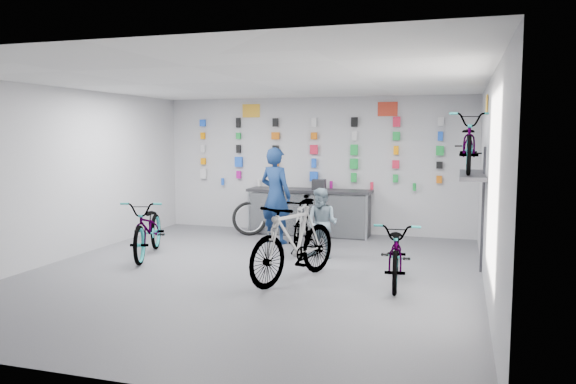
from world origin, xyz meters
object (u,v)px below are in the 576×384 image
(bike_left, at_px, (149,228))
(clerk, at_px, (276,195))
(counter, at_px, (309,213))
(bike_right, at_px, (397,252))
(bike_service, at_px, (303,224))
(customer, at_px, (322,223))
(bike_center, at_px, (294,241))

(bike_left, relative_size, clerk, 1.03)
(clerk, bearing_deg, counter, -92.94)
(bike_right, relative_size, bike_service, 1.06)
(customer, bearing_deg, bike_right, -29.06)
(counter, height_order, bike_center, bike_center)
(bike_left, relative_size, bike_right, 1.09)
(customer, bearing_deg, bike_service, 149.24)
(clerk, bearing_deg, customer, 157.27)
(bike_right, distance_m, customer, 1.99)
(bike_service, distance_m, clerk, 1.07)
(counter, relative_size, bike_left, 1.35)
(bike_service, relative_size, clerk, 0.89)
(bike_right, relative_size, customer, 1.47)
(bike_left, relative_size, bike_center, 0.99)
(clerk, bearing_deg, bike_right, 156.58)
(counter, distance_m, bike_service, 1.70)
(bike_left, relative_size, bike_service, 1.16)
(bike_center, height_order, customer, customer)
(bike_center, height_order, clerk, clerk)
(bike_service, xyz_separation_m, clerk, (-0.75, 0.62, 0.45))
(counter, relative_size, bike_service, 1.57)
(bike_center, distance_m, clerk, 2.97)
(bike_service, bearing_deg, bike_center, -83.39)
(bike_left, xyz_separation_m, bike_center, (2.96, -0.81, 0.08))
(bike_right, bearing_deg, bike_left, 167.61)
(counter, distance_m, customer, 2.29)
(clerk, height_order, customer, clerk)
(bike_right, xyz_separation_m, clerk, (-2.69, 2.43, 0.48))
(bike_center, bearing_deg, customer, 109.52)
(bike_center, bearing_deg, counter, 122.52)
(counter, distance_m, bike_left, 3.67)
(bike_left, height_order, clerk, clerk)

